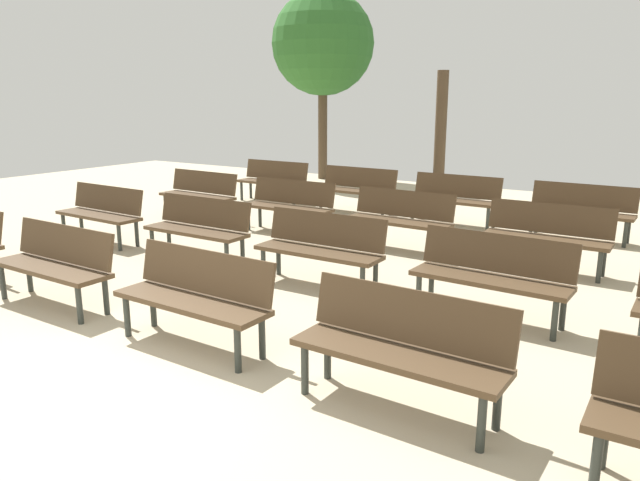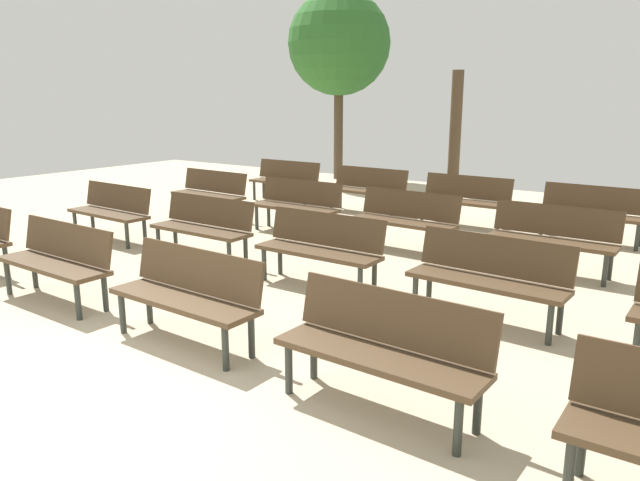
{
  "view_description": "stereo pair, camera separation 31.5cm",
  "coord_description": "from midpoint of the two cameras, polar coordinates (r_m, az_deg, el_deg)",
  "views": [
    {
      "loc": [
        3.82,
        -2.18,
        2.26
      ],
      "look_at": [
        0.0,
        3.78,
        0.55
      ],
      "focal_mm": 33.82,
      "sensor_mm": 36.0,
      "label": 1
    },
    {
      "loc": [
        4.09,
        -2.0,
        2.26
      ],
      "look_at": [
        0.0,
        3.78,
        0.55
      ],
      "focal_mm": 33.82,
      "sensor_mm": 36.0,
      "label": 2
    }
  ],
  "objects": [
    {
      "name": "tree_0",
      "position": [
        16.76,
        -0.3,
        18.11
      ],
      "size": [
        2.72,
        2.72,
        4.96
      ],
      "color": "#4C3A28",
      "rests_on": "ground_plane"
    },
    {
      "name": "bench_r3_c3",
      "position": [
        10.44,
        22.7,
        2.85
      ],
      "size": [
        1.61,
        0.51,
        0.87
      ],
      "rotation": [
        0.0,
        0.0,
        -0.02
      ],
      "color": "#4C3823",
      "rests_on": "ground_plane"
    },
    {
      "name": "bench_r3_c0",
      "position": [
        13.13,
        -5.14,
        5.85
      ],
      "size": [
        1.6,
        0.49,
        0.87
      ],
      "rotation": [
        0.0,
        0.0,
        0.0
      ],
      "color": "#4C3823",
      "rests_on": "ground_plane"
    },
    {
      "name": "ground_plane",
      "position": [
        5.01,
        -26.99,
        -14.82
      ],
      "size": [
        25.4,
        25.4,
        0.0
      ],
      "primitive_type": "plane",
      "color": "#BCAD8E"
    },
    {
      "name": "tree_1",
      "position": [
        14.39,
        10.71,
        9.96
      ],
      "size": [
        0.26,
        0.26,
        2.81
      ],
      "color": "#4C3A28",
      "rests_on": "ground_plane"
    },
    {
      "name": "bench_r1_c1",
      "position": [
        8.56,
        -12.41,
        1.42
      ],
      "size": [
        1.6,
        0.48,
        0.87
      ],
      "rotation": [
        0.0,
        0.0,
        0.0
      ],
      "color": "#4C3823",
      "rests_on": "ground_plane"
    },
    {
      "name": "bench_r0_c3",
      "position": [
        4.46,
        5.71,
        -9.66
      ],
      "size": [
        1.61,
        0.52,
        0.87
      ],
      "rotation": [
        0.0,
        0.0,
        -0.02
      ],
      "color": "#4C3823",
      "rests_on": "ground_plane"
    },
    {
      "name": "bench_r0_c1",
      "position": [
        7.24,
        -24.87,
        -1.74
      ],
      "size": [
        1.61,
        0.5,
        0.87
      ],
      "rotation": [
        0.0,
        0.0,
        -0.01
      ],
      "color": "#4C3823",
      "rests_on": "ground_plane"
    },
    {
      "name": "bench_r0_c2",
      "position": [
        5.67,
        -13.23,
        -4.84
      ],
      "size": [
        1.61,
        0.51,
        0.87
      ],
      "rotation": [
        0.0,
        0.0,
        -0.02
      ],
      "color": "#4C3823",
      "rests_on": "ground_plane"
    },
    {
      "name": "bench_r2_c1",
      "position": [
        10.12,
        -3.8,
        3.57
      ],
      "size": [
        1.6,
        0.48,
        0.87
      ],
      "rotation": [
        0.0,
        0.0,
        0.0
      ],
      "color": "#4C3823",
      "rests_on": "ground_plane"
    },
    {
      "name": "bench_r2_c0",
      "position": [
        11.54,
        -12.09,
        4.53
      ],
      "size": [
        1.62,
        0.54,
        0.87
      ],
      "rotation": [
        0.0,
        0.0,
        -0.04
      ],
      "color": "#4C3823",
      "rests_on": "ground_plane"
    },
    {
      "name": "bench_r3_c1",
      "position": [
        11.9,
        2.75,
        5.09
      ],
      "size": [
        1.61,
        0.51,
        0.87
      ],
      "rotation": [
        0.0,
        0.0,
        -0.02
      ],
      "color": "#4C3823",
      "rests_on": "ground_plane"
    },
    {
      "name": "bench_r1_c2",
      "position": [
        7.25,
        -1.15,
        -0.43
      ],
      "size": [
        1.6,
        0.49,
        0.87
      ],
      "rotation": [
        0.0,
        0.0,
        0.01
      ],
      "color": "#4C3823",
      "rests_on": "ground_plane"
    },
    {
      "name": "bench_r1_c0",
      "position": [
        10.11,
        -20.79,
        2.69
      ],
      "size": [
        1.61,
        0.53,
        0.87
      ],
      "rotation": [
        0.0,
        0.0,
        -0.03
      ],
      "color": "#4C3823",
      "rests_on": "ground_plane"
    },
    {
      "name": "bench_r2_c3",
      "position": [
        8.38,
        19.69,
        0.69
      ],
      "size": [
        1.6,
        0.49,
        0.87
      ],
      "rotation": [
        0.0,
        0.0,
        -0.0
      ],
      "color": "#4C3823",
      "rests_on": "ground_plane"
    },
    {
      "name": "bench_r1_c3",
      "position": [
        6.37,
        14.63,
        -2.88
      ],
      "size": [
        1.62,
        0.54,
        0.87
      ],
      "rotation": [
        0.0,
        0.0,
        -0.03
      ],
      "color": "#4C3823",
      "rests_on": "ground_plane"
    },
    {
      "name": "bench_r3_c2",
      "position": [
        11.0,
        11.82,
        4.12
      ],
      "size": [
        1.61,
        0.5,
        0.87
      ],
      "rotation": [
        0.0,
        0.0,
        -0.01
      ],
      "color": "#4C3823",
      "rests_on": "ground_plane"
    },
    {
      "name": "bench_r2_c2",
      "position": [
        9.05,
        6.63,
        2.3
      ],
      "size": [
        1.62,
        0.54,
        0.87
      ],
      "rotation": [
        0.0,
        0.0,
        -0.03
      ],
      "color": "#4C3823",
      "rests_on": "ground_plane"
    }
  ]
}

